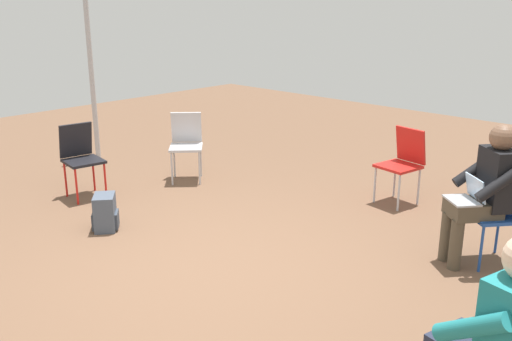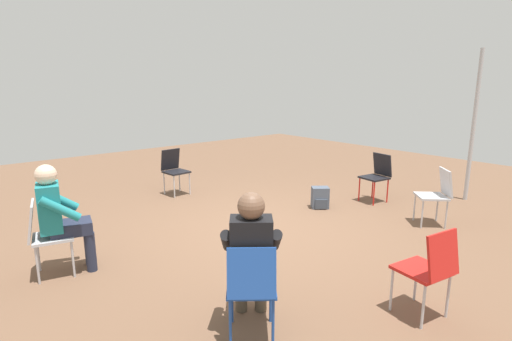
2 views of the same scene
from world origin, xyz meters
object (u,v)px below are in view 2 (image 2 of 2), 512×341
chair_south (45,233)px  person_in_teal (60,213)px  chair_west (174,168)px  backpack_near_laptop_user (320,199)px  chair_northeast (437,192)px  chair_southeast (251,284)px  chair_east (429,267)px  person_with_laptop (251,253)px  chair_north (377,174)px

chair_south → person_in_teal: bearing=90.0°
chair_west → person_in_teal: 3.26m
backpack_near_laptop_user → chair_northeast: bearing=22.8°
chair_southeast → person_in_teal: bearing=149.0°
chair_south → chair_southeast: same height
chair_south → chair_southeast: bearing=36.7°
chair_east → chair_west: size_ratio=1.00×
chair_northeast → backpack_near_laptop_user: chair_northeast is taller
person_with_laptop → person_in_teal: bearing=152.6°
chair_east → chair_southeast: (-0.77, -1.39, 0.00)m
chair_west → chair_south: bearing=33.1°
chair_northeast → chair_north: bearing=26.7°
chair_south → person_with_laptop: 2.43m
chair_southeast → chair_northeast: (-0.34, 3.81, 0.00)m
chair_west → chair_north: bearing=128.4°
chair_north → person_in_teal: size_ratio=0.69×
chair_south → chair_north: 5.23m
chair_southeast → chair_north: size_ratio=1.00×
chair_east → person_with_laptop: 1.58m
chair_northeast → chair_north: (-1.25, 0.38, 0.00)m
chair_north → backpack_near_laptop_user: 1.18m
chair_northeast → person_with_laptop: (0.20, -3.71, 0.20)m
chair_south → chair_west: same height
chair_south → person_with_laptop: size_ratio=0.69×
person_in_teal → backpack_near_laptop_user: 4.00m
chair_southeast → person_with_laptop: (-0.13, 0.11, 0.20)m
person_with_laptop → person_in_teal: same height
chair_southeast → chair_north: bearing=59.7°
person_in_teal → person_with_laptop: bearing=37.1°
backpack_near_laptop_user → person_in_teal: bearing=-94.2°
chair_south → chair_east: bearing=51.2°
chair_north → backpack_near_laptop_user: chair_north is taller
chair_north → backpack_near_laptop_user: (-0.38, -1.07, -0.34)m
chair_south → person_in_teal: 0.26m
chair_south → chair_west: bearing=140.6°
chair_west → backpack_near_laptop_user: chair_west is taller
person_in_teal → backpack_near_laptop_user: size_ratio=3.44×
chair_east → chair_southeast: 1.59m
chair_east → chair_southeast: bearing=160.5°
chair_east → chair_west: same height
chair_southeast → chair_west: same height
chair_west → backpack_near_laptop_user: (2.36, 1.44, -0.34)m
chair_south → chair_north: (0.71, 5.18, 0.00)m
chair_south → chair_west: (-2.03, 2.68, 0.00)m
backpack_near_laptop_user → chair_southeast: bearing=-57.8°
chair_northeast → person_in_teal: size_ratio=0.69×
chair_southeast → person_in_teal: 2.41m
chair_south → backpack_near_laptop_user: 4.14m
chair_west → backpack_near_laptop_user: size_ratio=2.36×
chair_east → chair_northeast: same height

